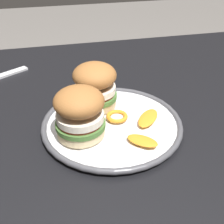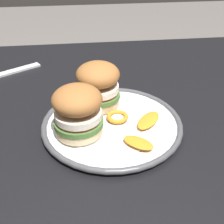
{
  "view_description": "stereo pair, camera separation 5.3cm",
  "coord_description": "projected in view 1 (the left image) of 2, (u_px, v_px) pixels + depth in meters",
  "views": [
    {
      "loc": [
        -0.18,
        -0.54,
        1.08
      ],
      "look_at": [
        -0.07,
        -0.05,
        0.75
      ],
      "focal_mm": 46.56,
      "sensor_mm": 36.0,
      "label": 1
    },
    {
      "loc": [
        -0.12,
        -0.54,
        1.08
      ],
      "look_at": [
        -0.07,
        -0.05,
        0.75
      ],
      "focal_mm": 46.56,
      "sensor_mm": 36.0,
      "label": 2
    }
  ],
  "objects": [
    {
      "name": "dining_table",
      "position": [
        133.0,
        142.0,
        0.73
      ],
      "size": [
        1.24,
        0.93,
        0.71
      ],
      "color": "black",
      "rests_on": "ground"
    },
    {
      "name": "dinner_plate",
      "position": [
        112.0,
        124.0,
        0.62
      ],
      "size": [
        0.3,
        0.3,
        0.02
      ],
      "color": "white",
      "rests_on": "dining_table"
    },
    {
      "name": "sandwich_half_left",
      "position": [
        80.0,
        112.0,
        0.55
      ],
      "size": [
        0.13,
        0.13,
        0.1
      ],
      "color": "beige",
      "rests_on": "dinner_plate"
    },
    {
      "name": "sandwich_half_right",
      "position": [
        95.0,
        85.0,
        0.64
      ],
      "size": [
        0.11,
        0.11,
        0.1
      ],
      "color": "beige",
      "rests_on": "dinner_plate"
    },
    {
      "name": "orange_peel_curled",
      "position": [
        117.0,
        117.0,
        0.62
      ],
      "size": [
        0.06,
        0.06,
        0.01
      ],
      "color": "orange",
      "rests_on": "dinner_plate"
    },
    {
      "name": "orange_peel_strip_long",
      "position": [
        142.0,
        141.0,
        0.55
      ],
      "size": [
        0.07,
        0.06,
        0.01
      ],
      "color": "orange",
      "rests_on": "dinner_plate"
    },
    {
      "name": "orange_peel_strip_short",
      "position": [
        148.0,
        118.0,
        0.61
      ],
      "size": [
        0.07,
        0.08,
        0.01
      ],
      "color": "orange",
      "rests_on": "dinner_plate"
    }
  ]
}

